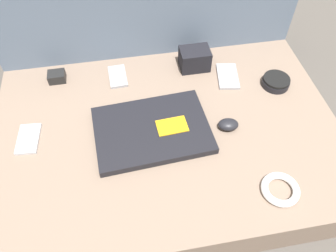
{
  "coord_description": "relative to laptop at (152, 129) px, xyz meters",
  "views": [
    {
      "loc": [
        -0.11,
        -0.6,
        0.92
      ],
      "look_at": [
        0.0,
        0.0,
        0.15
      ],
      "focal_mm": 35.0,
      "sensor_mm": 36.0,
      "label": 1
    }
  ],
  "objects": [
    {
      "name": "couch_seat",
      "position": [
        0.05,
        -0.0,
        -0.08
      ],
      "size": [
        1.05,
        0.72,
        0.13
      ],
      "color": "#7A6656",
      "rests_on": "ground_plane"
    },
    {
      "name": "charger_brick",
      "position": [
        -0.29,
        0.28,
        0.0
      ],
      "size": [
        0.06,
        0.05,
        0.03
      ],
      "color": "black",
      "rests_on": "couch_seat"
    },
    {
      "name": "couch_backrest",
      "position": [
        0.05,
        0.46,
        0.15
      ],
      "size": [
        1.05,
        0.2,
        0.58
      ],
      "color": "slate",
      "rests_on": "ground_plane"
    },
    {
      "name": "phone_black",
      "position": [
        0.29,
        0.19,
        -0.01
      ],
      "size": [
        0.09,
        0.13,
        0.01
      ],
      "rotation": [
        0.0,
        0.0,
        -0.17
      ],
      "color": "#99999E",
      "rests_on": "couch_seat"
    },
    {
      "name": "phone_silver",
      "position": [
        -0.08,
        0.26,
        -0.01
      ],
      "size": [
        0.06,
        0.11,
        0.01
      ],
      "rotation": [
        0.0,
        0.0,
        0.04
      ],
      "color": "#99999E",
      "rests_on": "couch_seat"
    },
    {
      "name": "ground_plane",
      "position": [
        0.05,
        -0.0,
        -0.14
      ],
      "size": [
        8.0,
        8.0,
        0.0
      ],
      "primitive_type": "plane",
      "color": "#4C4742"
    },
    {
      "name": "camera_pouch",
      "position": [
        0.19,
        0.26,
        0.03
      ],
      "size": [
        0.1,
        0.08,
        0.07
      ],
      "color": "black",
      "rests_on": "couch_seat"
    },
    {
      "name": "cable_coil",
      "position": [
        0.3,
        -0.26,
        -0.0
      ],
      "size": [
        0.1,
        0.1,
        0.02
      ],
      "color": "white",
      "rests_on": "couch_seat"
    },
    {
      "name": "phone_small",
      "position": [
        -0.36,
        0.03,
        -0.01
      ],
      "size": [
        0.07,
        0.11,
        0.01
      ],
      "rotation": [
        0.0,
        0.0,
        -0.08
      ],
      "color": "#B7B7BC",
      "rests_on": "couch_seat"
    },
    {
      "name": "speaker_puck",
      "position": [
        0.44,
        0.13,
        0.0
      ],
      "size": [
        0.09,
        0.09,
        0.03
      ],
      "color": "black",
      "rests_on": "couch_seat"
    },
    {
      "name": "laptop",
      "position": [
        0.0,
        0.0,
        0.0
      ],
      "size": [
        0.35,
        0.26,
        0.03
      ],
      "rotation": [
        0.0,
        0.0,
        0.06
      ],
      "color": "black",
      "rests_on": "couch_seat"
    },
    {
      "name": "computer_mouse",
      "position": [
        0.23,
        -0.03,
        0.0
      ],
      "size": [
        0.07,
        0.05,
        0.03
      ],
      "rotation": [
        0.0,
        0.0,
        -0.1
      ],
      "color": "black",
      "rests_on": "couch_seat"
    }
  ]
}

